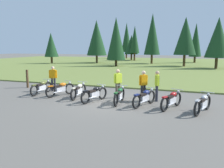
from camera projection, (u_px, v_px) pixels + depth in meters
The scene contains 16 objects.
ground_plane at pixel (108, 102), 12.43m from camera, with size 140.00×140.00×0.00m, color #605B54.
grass_moorland at pixel (165, 65), 36.82m from camera, with size 80.00×44.00×0.10m, color olive.
forest_treeline at pixel (165, 39), 40.39m from camera, with size 39.93×24.92×8.68m.
motorcycle_olive at pixel (42, 87), 14.50m from camera, with size 0.62×2.10×0.88m.
motorcycle_orange at pixel (61, 89), 13.96m from camera, with size 0.94×1.99×0.88m.
motorcycle_cream at pixel (79, 90), 13.42m from camera, with size 0.62×2.10×0.88m.
motorcycle_black at pixel (95, 94), 12.50m from camera, with size 0.84×2.03×0.88m.
motorcycle_british_green at pixel (119, 95), 12.13m from camera, with size 0.62×2.10×0.88m.
motorcycle_navy at pixel (144, 97), 11.57m from camera, with size 0.91×2.01×0.88m.
motorcycle_red at pixel (172, 100), 11.08m from camera, with size 0.93×2.00×0.88m.
motorcycle_silver at pixel (203, 103), 10.37m from camera, with size 0.91×2.01×0.88m.
rider_near_row_end at pixel (118, 82), 13.35m from camera, with size 0.40×0.45×1.67m.
rider_in_hivis_vest at pixel (143, 84), 12.62m from camera, with size 0.41×0.42×1.67m.
rider_with_back_turned at pixel (157, 84), 12.54m from camera, with size 0.29×0.54×1.67m.
rider_checking_bike at pixel (53, 77), 15.44m from camera, with size 0.52×0.33×1.67m.
trail_marker_post at pixel (27, 79), 16.73m from camera, with size 0.12×0.12×1.31m, color #47331E.
Camera 1 is at (4.23, -11.36, 2.96)m, focal length 37.01 mm.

